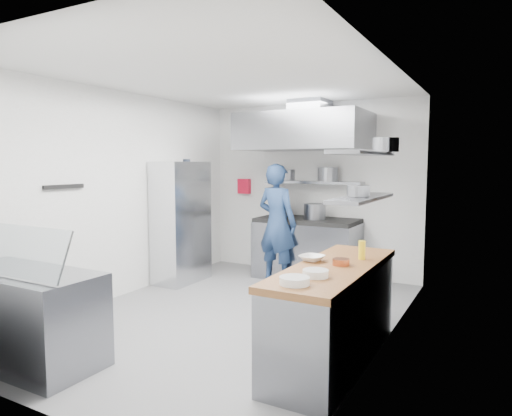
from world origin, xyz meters
The scene contains 35 objects.
floor centered at (0.00, 0.00, 0.00)m, with size 5.00×5.00×0.00m, color slate.
ceiling centered at (0.00, 0.00, 2.80)m, with size 5.00×5.00×0.00m, color silver.
wall_back centered at (0.00, 2.50, 1.40)m, with size 3.60×0.02×2.80m, color white.
wall_front centered at (0.00, -2.50, 1.40)m, with size 3.60×0.02×2.80m, color white.
wall_left centered at (-1.80, 0.00, 1.40)m, with size 5.00×0.02×2.80m, color white.
wall_right centered at (1.80, 0.00, 1.40)m, with size 5.00×0.02×2.80m, color white.
gas_range centered at (0.10, 2.10, 0.45)m, with size 1.60×0.80×0.90m, color gray.
cooktop centered at (0.10, 2.10, 0.93)m, with size 1.57×0.78×0.06m, color black.
stock_pot_left centered at (-0.44, 2.20, 1.06)m, with size 0.29×0.29×0.20m, color slate.
stock_pot_mid centered at (0.23, 2.08, 1.08)m, with size 0.34×0.34×0.24m, color slate.
over_range_shelf centered at (0.10, 2.34, 1.52)m, with size 1.60×0.30×0.04m, color gray.
shelf_pot_a centered at (-0.43, 2.50, 1.63)m, with size 0.26×0.26×0.18m, color slate.
shelf_pot_b centered at (0.34, 2.34, 1.65)m, with size 0.32×0.32×0.22m, color slate.
extractor_hood centered at (0.10, 1.93, 2.30)m, with size 1.90×1.15×0.55m, color gray.
hood_duct centered at (0.10, 2.15, 2.68)m, with size 0.55×0.55×0.24m, color slate.
red_firebox centered at (-1.25, 2.44, 1.42)m, with size 0.22×0.10×0.26m, color red.
chef centered at (-0.23, 1.68, 0.91)m, with size 0.66×0.44×1.82m, color navy.
wire_rack centered at (-1.53, 1.00, 0.93)m, with size 0.50×0.90×1.85m, color silver.
rack_bin_a centered at (-1.53, 0.95, 0.80)m, with size 0.16×0.20×0.18m, color white.
rack_bin_b centered at (-1.53, 1.47, 1.30)m, with size 0.15×0.19×0.17m, color yellow.
rack_jar centered at (-1.48, 1.09, 1.80)m, with size 0.11×0.11×0.18m, color black.
knife_strip centered at (-1.78, -0.90, 1.55)m, with size 0.04×0.55×0.05m, color black.
prep_counter_base centered at (1.48, -0.60, 0.42)m, with size 0.62×2.00×0.84m, color gray.
prep_counter_top centered at (1.48, -0.60, 0.87)m, with size 0.65×2.04×0.06m, color #99622D.
plate_stack_a centered at (1.43, -1.39, 0.93)m, with size 0.24×0.24×0.06m, color white.
plate_stack_b centered at (1.49, -1.10, 0.93)m, with size 0.21×0.21×0.06m, color white.
copper_pan centered at (1.53, -0.58, 0.93)m, with size 0.16×0.16×0.06m, color #B75D33.
squeeze_bottle centered at (1.63, -0.24, 0.99)m, with size 0.07×0.07×0.18m, color yellow.
mixing_bowl centered at (1.23, -0.54, 0.93)m, with size 0.23×0.23×0.06m, color white.
wall_shelf_lower centered at (1.64, -0.30, 1.50)m, with size 0.30×1.30×0.04m, color gray.
wall_shelf_upper centered at (1.64, -0.30, 1.92)m, with size 0.30×1.30×0.04m, color gray.
shelf_pot_c centered at (1.62, -0.37, 1.57)m, with size 0.21×0.21×0.10m, color slate.
shelf_pot_d centered at (1.74, 0.13, 2.01)m, with size 0.26×0.26×0.14m, color slate.
display_case centered at (-0.98, -2.00, 0.42)m, with size 1.50×0.70×0.85m, color gray.
display_glass centered at (-0.98, -2.12, 1.07)m, with size 1.47×0.02×0.45m, color silver.
Camera 1 is at (2.82, -4.53, 1.83)m, focal length 32.00 mm.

